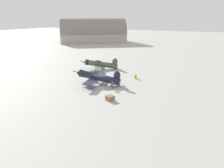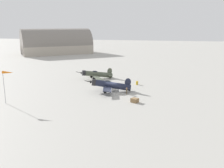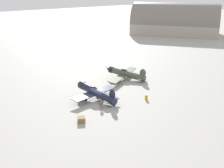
% 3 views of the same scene
% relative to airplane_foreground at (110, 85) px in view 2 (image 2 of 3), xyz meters
% --- Properties ---
extents(ground_plane, '(400.00, 400.00, 0.00)m').
position_rel_airplane_foreground_xyz_m(ground_plane, '(0.11, -0.48, -1.58)').
color(ground_plane, '#A8A59E').
extents(airplane_foreground, '(10.39, 11.13, 3.32)m').
position_rel_airplane_foreground_xyz_m(airplane_foreground, '(0.00, 0.00, 0.00)').
color(airplane_foreground, '#1E2338').
rests_on(airplane_foreground, ground_plane).
extents(airplane_mid_apron, '(12.55, 10.29, 3.10)m').
position_rel_airplane_foreground_xyz_m(airplane_mid_apron, '(12.96, 7.14, -0.22)').
color(airplane_mid_apron, '#4C5442').
rests_on(airplane_mid_apron, ground_plane).
extents(ground_crew_mechanic, '(0.59, 0.32, 1.56)m').
position_rel_airplane_foreground_xyz_m(ground_crew_mechanic, '(-1.63, -4.31, -0.64)').
color(ground_crew_mechanic, brown).
rests_on(ground_crew_mechanic, ground_plane).
extents(equipment_crate, '(1.73, 1.77, 0.86)m').
position_rel_airplane_foreground_xyz_m(equipment_crate, '(-7.28, -6.88, -1.15)').
color(equipment_crate, olive).
rests_on(equipment_crate, ground_plane).
extents(fuel_drum, '(0.60, 0.60, 0.95)m').
position_rel_airplane_foreground_xyz_m(fuel_drum, '(8.12, -5.53, -1.11)').
color(fuel_drum, gold).
rests_on(fuel_drum, ground_plane).
extents(windsock_mast, '(0.58, 2.41, 6.72)m').
position_rel_airplane_foreground_xyz_m(windsock_mast, '(-13.64, 17.47, 4.60)').
color(windsock_mast, gray).
rests_on(windsock_mast, ground_plane).
extents(distant_hangar, '(36.23, 39.76, 17.78)m').
position_rel_airplane_foreground_xyz_m(distant_hangar, '(71.18, 46.33, 2.59)').
color(distant_hangar, '#ADA393').
rests_on(distant_hangar, ground_plane).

